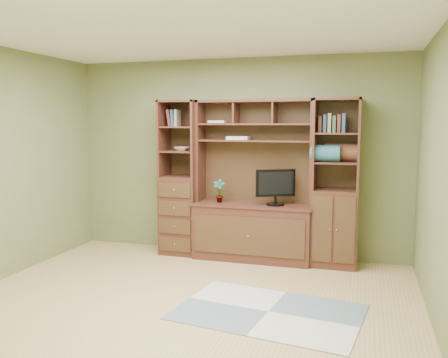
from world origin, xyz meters
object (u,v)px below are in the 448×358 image
(center_hutch, at_px, (253,181))
(left_tower, at_px, (181,178))
(monitor, at_px, (276,181))
(right_tower, at_px, (336,183))

(center_hutch, bearing_deg, left_tower, 177.71)
(center_hutch, height_order, monitor, center_hutch)
(center_hutch, height_order, left_tower, same)
(center_hutch, relative_size, monitor, 3.30)
(right_tower, bearing_deg, monitor, -174.11)
(center_hutch, xyz_separation_m, right_tower, (1.02, 0.04, 0.00))
(right_tower, bearing_deg, left_tower, 180.00)
(left_tower, relative_size, right_tower, 1.00)
(right_tower, xyz_separation_m, monitor, (-0.73, -0.07, 0.02))
(left_tower, xyz_separation_m, monitor, (1.30, -0.07, 0.02))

